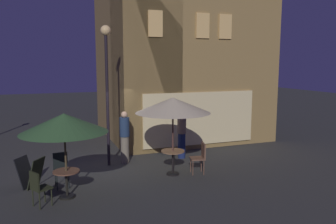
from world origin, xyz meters
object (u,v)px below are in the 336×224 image
patron_standing_1 (125,137)px  cafe_chair_2 (200,155)px  cafe_table_1 (173,157)px  patron_standing_0 (182,134)px  cafe_table_0 (67,179)px  menu_sandwich_board (30,172)px  patio_umbrella_1 (173,106)px  cafe_chair_1 (38,186)px  street_lamp_near_corner (107,69)px  patio_umbrella_0 (64,123)px  cafe_chair_0 (61,167)px

patron_standing_1 → cafe_chair_2: bearing=-177.4°
cafe_chair_2 → cafe_table_1: bearing=-0.0°
cafe_table_1 → patron_standing_0: size_ratio=0.44×
cafe_table_0 → menu_sandwich_board: bearing=129.4°
patio_umbrella_1 → patron_standing_0: size_ratio=1.38×
cafe_chair_1 → patron_standing_1: size_ratio=0.50×
street_lamp_near_corner → patron_standing_0: street_lamp_near_corner is taller
cafe_chair_2 → patio_umbrella_0: bearing=20.7°
cafe_chair_0 → cafe_chair_2: bearing=79.7°
patio_umbrella_0 → cafe_chair_1: bearing=-150.4°
cafe_chair_2 → patron_standing_1: size_ratio=0.54×
cafe_table_0 → cafe_chair_2: cafe_chair_2 is taller
menu_sandwich_board → patron_standing_1: 3.35m
street_lamp_near_corner → cafe_chair_0: street_lamp_near_corner is taller
patron_standing_1 → cafe_chair_1: bearing=93.8°
cafe_table_0 → cafe_chair_1: 0.77m
street_lamp_near_corner → patio_umbrella_0: 3.13m
cafe_chair_2 → cafe_chair_0: bearing=8.8°
patio_umbrella_1 → cafe_chair_0: (-3.29, 0.12, -1.59)m
patio_umbrella_0 → cafe_chair_2: bearing=7.6°
patron_standing_0 → patio_umbrella_0: bearing=-179.5°
menu_sandwich_board → cafe_table_1: menu_sandwich_board is taller
cafe_chair_2 → patron_standing_0: 1.85m
street_lamp_near_corner → patio_umbrella_1: size_ratio=1.93×
street_lamp_near_corner → menu_sandwich_board: 3.93m
cafe_table_0 → patron_standing_0: patron_standing_0 is taller
patio_umbrella_1 → patron_standing_0: bearing=58.8°
patron_standing_0 → patron_standing_1: (-2.08, 0.14, 0.03)m
cafe_table_1 → patio_umbrella_0: 3.57m
patio_umbrella_1 → cafe_chair_2: (0.85, -0.20, -1.58)m
patio_umbrella_1 → cafe_chair_1: 4.35m
menu_sandwich_board → cafe_chair_2: bearing=27.1°
cafe_chair_1 → menu_sandwich_board: bearing=68.9°
cafe_table_1 → patron_standing_1: 2.10m
patio_umbrella_1 → cafe_table_1: bearing=-90.0°
cafe_table_0 → cafe_chair_2: size_ratio=0.73×
cafe_table_0 → patio_umbrella_1: (3.20, 0.74, 1.66)m
menu_sandwich_board → cafe_chair_0: bearing=17.6°
street_lamp_near_corner → cafe_chair_0: bearing=-136.4°
patio_umbrella_0 → cafe_chair_2: (4.05, 0.54, -1.36)m
menu_sandwich_board → cafe_chair_2: 4.98m
cafe_table_1 → patron_standing_0: (0.98, 1.62, 0.33)m
patio_umbrella_0 → cafe_chair_0: patio_umbrella_0 is taller
patio_umbrella_1 → cafe_chair_1: patio_umbrella_1 is taller
menu_sandwich_board → cafe_chair_1: 1.49m
patio_umbrella_0 → patron_standing_0: bearing=29.4°
street_lamp_near_corner → patio_umbrella_0: (-1.53, -2.40, -1.30)m
street_lamp_near_corner → patio_umbrella_1: (1.68, -1.66, -1.08)m
street_lamp_near_corner → cafe_chair_2: 4.11m
street_lamp_near_corner → cafe_chair_2: (2.52, -1.86, -2.66)m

